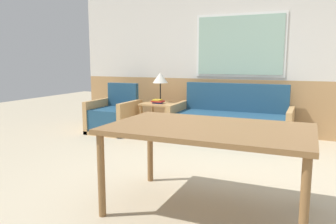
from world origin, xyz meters
TOP-DOWN VIEW (x-y plane):
  - ground_plane at (0.00, 0.00)m, footprint 16.00×16.00m
  - wall_back at (-0.02, 2.63)m, footprint 7.20×0.09m
  - couch at (-0.48, 2.07)m, footprint 1.89×0.85m
  - armchair at (-2.51, 1.79)m, footprint 0.76×0.77m
  - side_table at (-1.79, 2.13)m, footprint 0.55×0.55m
  - table_lamp at (-1.80, 2.22)m, footprint 0.28×0.28m
  - book_stack at (-1.77, 2.04)m, footprint 0.21×0.16m
  - dining_table at (-0.08, -0.55)m, footprint 1.65×1.00m

SIDE VIEW (x-z plane):
  - ground_plane at x=0.00m, z-range 0.00..0.00m
  - couch at x=-0.48m, z-range -0.18..0.71m
  - armchair at x=-2.51m, z-range -0.17..0.70m
  - side_table at x=-1.79m, z-range 0.18..0.71m
  - book_stack at x=-1.77m, z-range 0.53..0.60m
  - dining_table at x=-0.08m, z-range 0.30..1.04m
  - table_lamp at x=-1.80m, z-range 0.69..1.22m
  - wall_back at x=-0.02m, z-range 0.01..2.71m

